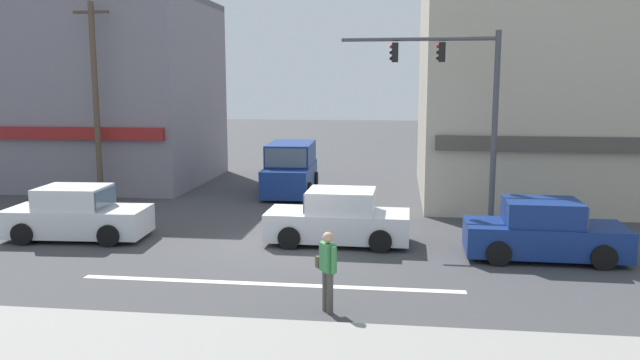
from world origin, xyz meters
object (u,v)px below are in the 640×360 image
object	(u,v)px
sedan_parked_curbside	(77,215)
pedestrian_foreground_with_bag	(327,266)
traffic_light_mast	(464,97)
street_tree	(470,115)
sedan_waiting_far	(339,219)
van_crossing_leftbound	(291,169)
utility_pole_far_right	(546,94)
sedan_crossing_center	(544,232)
utility_pole_near_left	(96,99)

from	to	relation	value
sedan_parked_curbside	pedestrian_foreground_with_bag	xyz separation A→B (m)	(8.09, -5.02, 0.24)
traffic_light_mast	street_tree	bearing A→B (deg)	81.04
sedan_parked_curbside	sedan_waiting_far	xyz separation A→B (m)	(7.78, 0.46, 0.00)
street_tree	traffic_light_mast	xyz separation A→B (m)	(-0.65, -4.13, 0.77)
street_tree	van_crossing_leftbound	world-z (taller)	street_tree
traffic_light_mast	sedan_parked_curbside	xyz separation A→B (m)	(-11.44, -2.84, -3.46)
utility_pole_far_right	sedan_waiting_far	size ratio (longest dim) A/B	1.97
utility_pole_far_right	sedan_parked_curbside	xyz separation A→B (m)	(-14.98, -7.64, -3.49)
traffic_light_mast	sedan_crossing_center	size ratio (longest dim) A/B	1.50
van_crossing_leftbound	sedan_crossing_center	xyz separation A→B (m)	(8.35, -8.93, -0.29)
utility_pole_far_right	van_crossing_leftbound	world-z (taller)	utility_pole_far_right
utility_pole_far_right	sedan_waiting_far	world-z (taller)	utility_pole_far_right
van_crossing_leftbound	sedan_parked_curbside	distance (m)	9.82
pedestrian_foreground_with_bag	street_tree	bearing A→B (deg)	71.58
street_tree	utility_pole_near_left	xyz separation A→B (m)	(-14.28, -1.14, 0.57)
utility_pole_far_right	traffic_light_mast	size ratio (longest dim) A/B	1.31
utility_pole_near_left	sedan_crossing_center	size ratio (longest dim) A/B	1.85
utility_pole_far_right	sedan_waiting_far	bearing A→B (deg)	-135.07
street_tree	sedan_waiting_far	bearing A→B (deg)	-123.47
traffic_light_mast	sedan_waiting_far	xyz separation A→B (m)	(-3.66, -2.39, -3.46)
utility_pole_far_right	pedestrian_foreground_with_bag	distance (m)	14.78
pedestrian_foreground_with_bag	sedan_waiting_far	bearing A→B (deg)	93.28
utility_pole_far_right	pedestrian_foreground_with_bag	size ratio (longest dim) A/B	4.86
utility_pole_far_right	sedan_waiting_far	xyz separation A→B (m)	(-7.20, -7.19, -3.49)
sedan_crossing_center	pedestrian_foreground_with_bag	bearing A→B (deg)	-138.80
van_crossing_leftbound	sedan_parked_curbside	size ratio (longest dim) A/B	1.11
utility_pole_near_left	sedan_parked_curbside	world-z (taller)	utility_pole_near_left
utility_pole_far_right	traffic_light_mast	xyz separation A→B (m)	(-3.54, -4.80, -0.03)
utility_pole_near_left	sedan_waiting_far	size ratio (longest dim) A/B	1.86
street_tree	sedan_parked_curbside	world-z (taller)	street_tree
utility_pole_far_right	sedan_parked_curbside	distance (m)	17.18
utility_pole_near_left	sedan_parked_curbside	xyz separation A→B (m)	(2.19, -5.84, -3.26)
van_crossing_leftbound	sedan_waiting_far	xyz separation A→B (m)	(2.82, -8.02, -0.29)
traffic_light_mast	sedan_crossing_center	distance (m)	5.14
street_tree	sedan_parked_curbside	size ratio (longest dim) A/B	1.18
utility_pole_near_left	van_crossing_leftbound	world-z (taller)	utility_pole_near_left
street_tree	sedan_crossing_center	distance (m)	8.00
van_crossing_leftbound	street_tree	bearing A→B (deg)	-11.87
utility_pole_near_left	pedestrian_foreground_with_bag	bearing A→B (deg)	-46.57
traffic_light_mast	utility_pole_near_left	bearing A→B (deg)	167.59
sedan_crossing_center	pedestrian_foreground_with_bag	world-z (taller)	pedestrian_foreground_with_bag
traffic_light_mast	utility_pole_far_right	bearing A→B (deg)	53.56
utility_pole_near_left	sedan_waiting_far	xyz separation A→B (m)	(9.97, -5.38, -3.26)
street_tree	sedan_waiting_far	xyz separation A→B (m)	(-4.31, -6.52, -2.70)
utility_pole_far_right	traffic_light_mast	world-z (taller)	utility_pole_far_right
sedan_waiting_far	van_crossing_leftbound	bearing A→B (deg)	109.37
pedestrian_foreground_with_bag	utility_pole_near_left	bearing A→B (deg)	133.43
van_crossing_leftbound	utility_pole_far_right	bearing A→B (deg)	-4.75
utility_pole_near_left	sedan_crossing_center	bearing A→B (deg)	-22.10
utility_pole_far_right	van_crossing_leftbound	size ratio (longest dim) A/B	1.74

